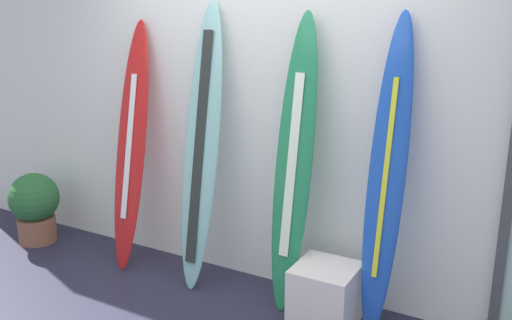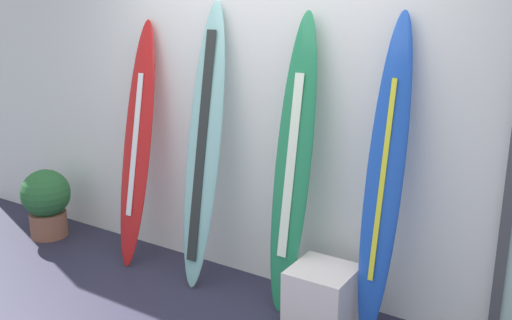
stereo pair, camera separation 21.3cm
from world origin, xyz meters
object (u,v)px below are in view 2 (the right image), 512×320
at_px(surfboard_emerald, 293,168).
at_px(potted_plant, 46,200).
at_px(surfboard_seafoam, 204,149).
at_px(surfboard_cobalt, 384,181).
at_px(display_block_left, 322,297).
at_px(surfboard_crimson, 137,147).

relative_size(surfboard_emerald, potted_plant, 3.20).
distance_m(surfboard_seafoam, surfboard_cobalt, 1.33).
bearing_deg(surfboard_seafoam, potted_plant, -175.55).
xyz_separation_m(surfboard_cobalt, potted_plant, (-3.01, -0.16, -0.65)).
relative_size(display_block_left, potted_plant, 0.65).
bearing_deg(potted_plant, display_block_left, 0.27).
xyz_separation_m(surfboard_crimson, surfboard_seafoam, (0.65, 0.01, 0.07)).
bearing_deg(surfboard_crimson, surfboard_seafoam, 0.63).
distance_m(surfboard_cobalt, display_block_left, 0.86).
height_order(surfboard_seafoam, display_block_left, surfboard_seafoam).
height_order(surfboard_cobalt, potted_plant, surfboard_cobalt).
bearing_deg(potted_plant, surfboard_seafoam, 4.45).
relative_size(surfboard_crimson, potted_plant, 3.09).
bearing_deg(surfboard_crimson, surfboard_cobalt, 1.11).
bearing_deg(surfboard_cobalt, surfboard_seafoam, -178.65).
bearing_deg(surfboard_emerald, surfboard_crimson, -179.05).
bearing_deg(surfboard_cobalt, surfboard_crimson, -178.89).
height_order(surfboard_crimson, surfboard_cobalt, surfboard_cobalt).
xyz_separation_m(surfboard_seafoam, potted_plant, (-1.68, -0.13, -0.67)).
bearing_deg(surfboard_emerald, potted_plant, -176.50).
height_order(surfboard_emerald, display_block_left, surfboard_emerald).
bearing_deg(potted_plant, surfboard_emerald, 3.50).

